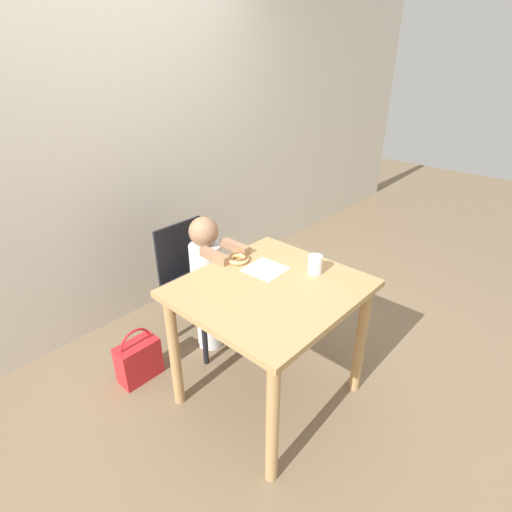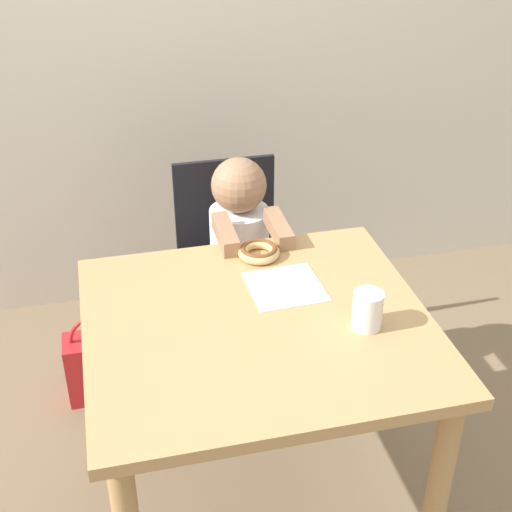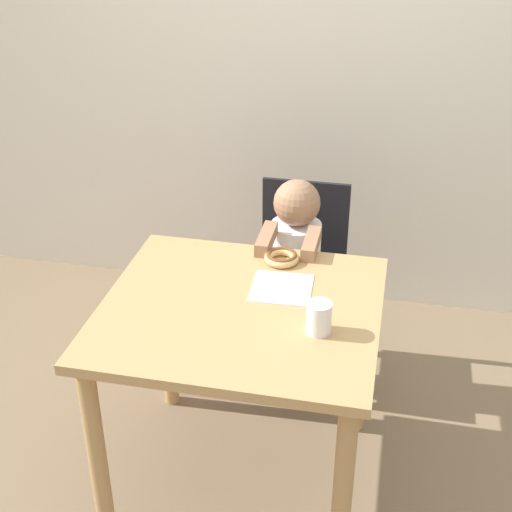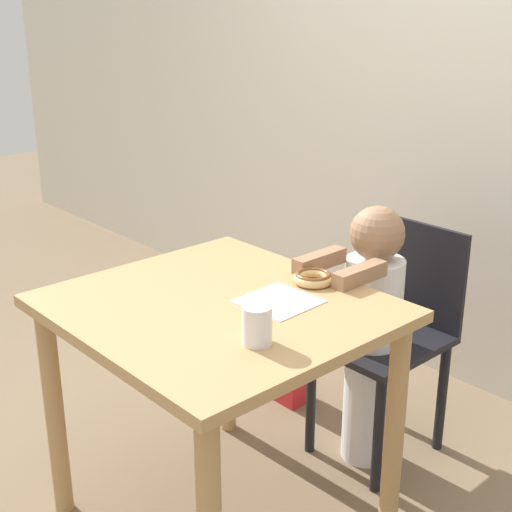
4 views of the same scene
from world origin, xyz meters
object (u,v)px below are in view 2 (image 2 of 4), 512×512
Objects in this scene: child_figure at (240,276)px; chair at (234,273)px; donut at (259,251)px; cup at (367,310)px; handbag at (102,364)px.

chair is at bearing 90.00° from child_figure.
cup reaches higher than donut.
chair is 0.53m from donut.
chair is at bearing 3.80° from handbag.
cup is at bearing -75.31° from child_figure.
child_figure is 0.40m from donut.
donut is 0.91m from handbag.
cup is at bearing -65.11° from donut.
child_figure is 2.59× the size of handbag.
cup is (0.18, -0.70, 0.31)m from child_figure.
chair is 2.29× the size of handbag.
cup is (0.18, -0.82, 0.37)m from chair.
chair is 0.60m from handbag.
handbag is (-0.52, 0.09, -0.37)m from child_figure.
donut is (-0.00, -0.41, 0.33)m from chair.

